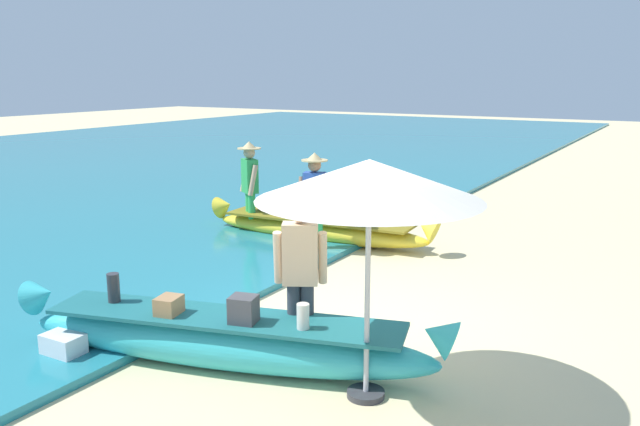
{
  "coord_description": "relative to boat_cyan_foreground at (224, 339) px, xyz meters",
  "views": [
    {
      "loc": [
        3.35,
        -6.33,
        2.99
      ],
      "look_at": [
        -1.6,
        1.97,
        0.9
      ],
      "focal_mm": 36.04,
      "sensor_mm": 36.0,
      "label": 1
    }
  ],
  "objects": [
    {
      "name": "ground_plane",
      "position": [
        0.7,
        1.49,
        -0.31
      ],
      "size": [
        80.0,
        80.0,
        0.0
      ],
      "primitive_type": "plane",
      "color": "beige"
    },
    {
      "name": "sea",
      "position": [
        -12.91,
        9.49,
        -0.26
      ],
      "size": [
        24.0,
        56.0,
        0.1
      ],
      "primitive_type": "cube",
      "color": "teal",
      "rests_on": "ground"
    },
    {
      "name": "boat_cyan_foreground",
      "position": [
        0.0,
        0.0,
        0.0
      ],
      "size": [
        4.7,
        1.86,
        0.88
      ],
      "color": "#33B2BC",
      "rests_on": "ground"
    },
    {
      "name": "boat_yellow_midground",
      "position": [
        -1.81,
        4.92,
        -0.06
      ],
      "size": [
        4.55,
        1.03,
        0.73
      ],
      "color": "yellow",
      "rests_on": "ground"
    },
    {
      "name": "person_vendor_hatted",
      "position": [
        -1.44,
        4.18,
        0.69
      ],
      "size": [
        0.59,
        0.44,
        1.73
      ],
      "color": "green",
      "rests_on": "ground"
    },
    {
      "name": "person_tourist_customer",
      "position": [
        0.64,
        0.48,
        0.68
      ],
      "size": [
        0.58,
        0.45,
        1.75
      ],
      "color": "#333842",
      "rests_on": "ground"
    },
    {
      "name": "person_vendor_assistant",
      "position": [
        -3.19,
        4.72,
        0.71
      ],
      "size": [
        0.57,
        0.48,
        1.77
      ],
      "color": "green",
      "rests_on": "ground"
    },
    {
      "name": "patio_umbrella_large",
      "position": [
        1.56,
        0.18,
        1.76
      ],
      "size": [
        2.04,
        2.04,
        2.27
      ],
      "color": "#B7B7BC",
      "rests_on": "ground"
    },
    {
      "name": "cooler_box",
      "position": [
        -1.53,
        -0.79,
        -0.15
      ],
      "size": [
        0.44,
        0.3,
        0.31
      ],
      "primitive_type": "cube",
      "rotation": [
        0.0,
        0.0,
        0.03
      ],
      "color": "silver",
      "rests_on": "ground"
    }
  ]
}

